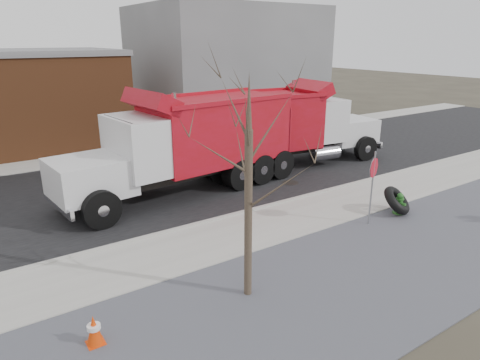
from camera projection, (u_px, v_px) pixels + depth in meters
ground at (283, 226)px, 13.97m from camera, size 120.00×120.00×0.00m
gravel_verge at (367, 271)px, 11.20m from camera, size 60.00×5.00×0.03m
sidewalk at (278, 222)px, 14.16m from camera, size 60.00×2.50×0.06m
curb at (255, 209)px, 15.18m from camera, size 60.00×0.15×0.11m
road at (193, 176)px, 18.94m from camera, size 60.00×9.40×0.02m
far_sidewalk at (144, 149)px, 23.44m from camera, size 60.00×2.00×0.06m
building_grey at (225, 64)px, 31.66m from camera, size 12.00×10.00×8.00m
bare_tree at (249, 162)px, 9.20m from camera, size 3.20×3.20×5.20m
fire_hydrant at (399, 204)px, 14.81m from camera, size 0.44×0.43×0.78m
truck_tire at (397, 200)px, 14.77m from camera, size 1.45×1.40×1.01m
stop_sign at (373, 175)px, 13.54m from camera, size 0.64×0.26×2.48m
traffic_cone_far at (94, 330)px, 8.45m from camera, size 0.35×0.35×0.67m
dump_truck_red_a at (283, 125)px, 20.02m from camera, size 9.84×3.67×3.89m
dump_truck_red_b at (189, 140)px, 16.58m from camera, size 9.88×3.71×4.07m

